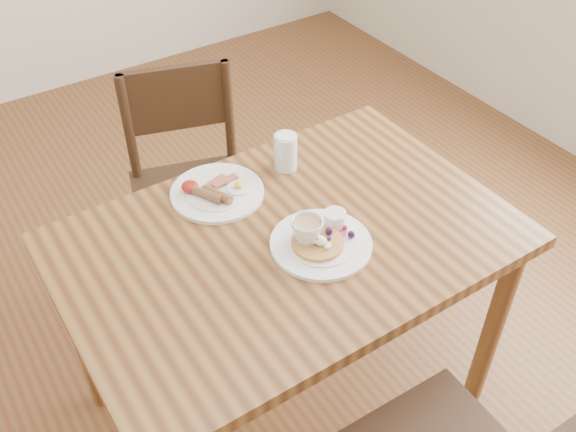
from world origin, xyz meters
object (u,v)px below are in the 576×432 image
object	(u,v)px
chair_far	(191,181)
teacup_saucer	(307,234)
breakfast_plate	(216,192)
water_glass	(285,152)
pancake_plate	(322,240)
dining_table	(288,262)

from	to	relation	value
chair_far	teacup_saucer	size ratio (longest dim) A/B	6.29
teacup_saucer	breakfast_plate	bearing A→B (deg)	107.14
water_glass	breakfast_plate	bearing A→B (deg)	-179.78
breakfast_plate	water_glass	xyz separation A→B (m)	(0.24, 0.00, 0.05)
water_glass	chair_far	bearing A→B (deg)	109.73
chair_far	pancake_plate	distance (m)	0.79
dining_table	chair_far	size ratio (longest dim) A/B	1.36
breakfast_plate	water_glass	distance (m)	0.24
dining_table	breakfast_plate	size ratio (longest dim) A/B	4.44
breakfast_plate	water_glass	size ratio (longest dim) A/B	2.38
chair_far	pancake_plate	xyz separation A→B (m)	(0.04, -0.74, 0.27)
chair_far	teacup_saucer	xyz separation A→B (m)	(0.00, -0.72, 0.30)
pancake_plate	water_glass	bearing A→B (deg)	72.62
dining_table	chair_far	world-z (taller)	chair_far
breakfast_plate	dining_table	bearing A→B (deg)	-73.34
dining_table	pancake_plate	distance (m)	0.15
dining_table	pancake_plate	size ratio (longest dim) A/B	4.44
chair_far	water_glass	xyz separation A→B (m)	(0.15, -0.40, 0.31)
teacup_saucer	water_glass	world-z (taller)	water_glass
teacup_saucer	water_glass	distance (m)	0.35
dining_table	water_glass	size ratio (longest dim) A/B	10.57
breakfast_plate	pancake_plate	bearing A→B (deg)	-68.20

